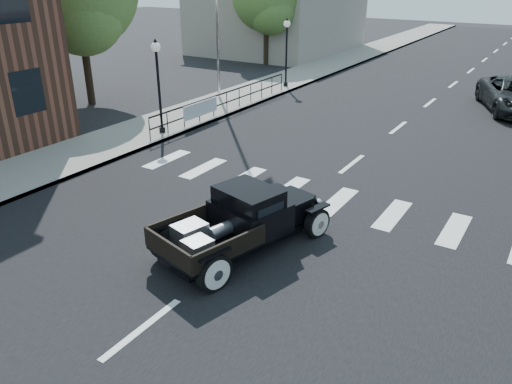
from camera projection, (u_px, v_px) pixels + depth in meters
The scene contains 12 objects.
ground at pixel (235, 257), 11.49m from camera, with size 120.00×120.00×0.00m, color black.
road at pixel (418, 112), 23.05m from camera, with size 14.00×80.00×0.02m, color black.
road_markings at pixel (382, 141), 19.20m from camera, with size 12.00×60.00×0.06m, color silver, non-canonical shape.
sidewalk_left at pixel (262, 89), 27.17m from camera, with size 3.00×80.00×0.15m, color gray.
low_building_left at pixel (279, 18), 39.37m from camera, with size 10.00×12.00×5.00m, color #A39688.
railing at pixel (227, 100), 22.49m from camera, with size 0.08×10.00×1.00m, color black, non-canonical shape.
banner at pixel (201, 115), 20.99m from camera, with size 0.04×2.20×0.60m, color silver, non-canonical shape.
lamp_post_b at pixel (159, 87), 19.02m from camera, with size 0.36×0.36×3.57m, color black, non-canonical shape.
lamp_post_c at pixel (286, 53), 26.74m from camera, with size 0.36×0.36×3.57m, color black, non-canonical shape.
big_tree_near at pixel (80, 17), 22.83m from camera, with size 5.48×5.48×8.05m, color #4A6B2E, non-canonical shape.
big_tree_far at pixel (266, 13), 33.17m from camera, with size 4.57×4.57×6.71m, color #4A6B2E, non-canonical shape.
hotrod_pickup at pixel (242, 220), 11.51m from camera, with size 2.07×4.43×1.54m, color black, non-canonical shape.
Camera 1 is at (5.69, -8.08, 6.07)m, focal length 35.00 mm.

